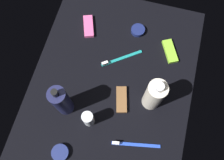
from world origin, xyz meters
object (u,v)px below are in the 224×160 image
at_px(lotion_bottle, 61,101).
at_px(snack_bar_pink, 89,26).
at_px(bodywash_bottle, 154,95).
at_px(deodorant_stick, 88,119).
at_px(snack_bar_brown, 121,100).
at_px(cream_tin_left, 60,153).
at_px(toothbrush_teal, 119,59).
at_px(snack_bar_lime, 170,51).
at_px(toothbrush_blue, 133,144).
at_px(cream_tin_right, 138,30).

relative_size(lotion_bottle, snack_bar_pink, 2.02).
distance_m(bodywash_bottle, deodorant_stick, 0.25).
xyz_separation_m(snack_bar_brown, cream_tin_left, (-0.25, 0.17, 0.00)).
height_order(deodorant_stick, toothbrush_teal, deodorant_stick).
bearing_deg(snack_bar_pink, snack_bar_lime, -114.45).
distance_m(toothbrush_blue, snack_bar_lime, 0.41).
distance_m(lotion_bottle, snack_bar_lime, 0.49).
bearing_deg(snack_bar_pink, toothbrush_teal, -144.50).
bearing_deg(toothbrush_teal, cream_tin_right, -16.69).
xyz_separation_m(deodorant_stick, cream_tin_left, (-0.14, 0.07, -0.04)).
relative_size(snack_bar_pink, cream_tin_right, 1.75).
xyz_separation_m(toothbrush_blue, cream_tin_left, (-0.10, 0.25, 0.00)).
distance_m(deodorant_stick, snack_bar_lime, 0.44).
bearing_deg(snack_bar_brown, lotion_bottle, 97.26).
height_order(bodywash_bottle, cream_tin_right, bodywash_bottle).
bearing_deg(bodywash_bottle, snack_bar_pink, 51.95).
height_order(snack_bar_brown, cream_tin_left, cream_tin_left).
bearing_deg(bodywash_bottle, toothbrush_blue, 170.72).
distance_m(bodywash_bottle, cream_tin_left, 0.40).
xyz_separation_m(toothbrush_blue, snack_bar_pink, (0.44, 0.30, 0.00)).
height_order(toothbrush_blue, snack_bar_brown, toothbrush_blue).
bearing_deg(toothbrush_teal, snack_bar_pink, 55.63).
relative_size(deodorant_stick, snack_bar_brown, 0.91).
height_order(snack_bar_pink, cream_tin_right, cream_tin_right).
height_order(lotion_bottle, deodorant_stick, lotion_bottle).
relative_size(deodorant_stick, cream_tin_right, 1.59).
height_order(snack_bar_pink, cream_tin_left, cream_tin_left).
bearing_deg(toothbrush_blue, snack_bar_lime, -8.89).
height_order(snack_bar_brown, snack_bar_pink, same).
distance_m(deodorant_stick, snack_bar_pink, 0.41).
bearing_deg(lotion_bottle, snack_bar_brown, -67.96).
xyz_separation_m(bodywash_bottle, toothbrush_blue, (-0.18, 0.03, -0.09)).
height_order(snack_bar_lime, cream_tin_right, cream_tin_right).
relative_size(bodywash_bottle, toothbrush_teal, 1.30).
bearing_deg(toothbrush_teal, bodywash_bottle, -131.50).
bearing_deg(toothbrush_blue, snack_bar_pink, 34.63).
bearing_deg(deodorant_stick, toothbrush_teal, -9.56).
bearing_deg(snack_bar_brown, cream_tin_left, 131.49).
xyz_separation_m(toothbrush_blue, cream_tin_right, (0.47, 0.09, 0.00)).
distance_m(lotion_bottle, cream_tin_right, 0.45).
xyz_separation_m(toothbrush_teal, snack_bar_brown, (-0.17, -0.05, 0.00)).
bearing_deg(cream_tin_right, snack_bar_brown, -178.87).
xyz_separation_m(bodywash_bottle, snack_bar_brown, (-0.02, 0.11, -0.08)).
relative_size(bodywash_bottle, cream_tin_left, 3.18).
distance_m(deodorant_stick, snack_bar_brown, 0.15).
bearing_deg(cream_tin_left, deodorant_stick, -26.42).
xyz_separation_m(bodywash_bottle, toothbrush_teal, (0.14, 0.16, -0.09)).
bearing_deg(toothbrush_blue, lotion_bottle, 75.75).
bearing_deg(cream_tin_right, cream_tin_left, 164.18).
height_order(snack_bar_lime, snack_bar_pink, same).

